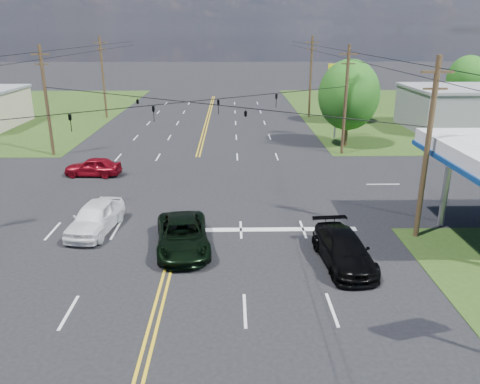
{
  "coord_description": "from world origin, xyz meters",
  "views": [
    {
      "loc": [
        3.01,
        -20.08,
        10.61
      ],
      "look_at": [
        3.49,
        6.0,
        1.57
      ],
      "focal_mm": 35.0,
      "sensor_mm": 36.0,
      "label": 1
    }
  ],
  "objects_px": {
    "pole_left_far": "(103,76)",
    "pickup_dkgreen": "(183,235)",
    "suv_black": "(344,250)",
    "pole_right_far": "(311,76)",
    "tree_right_a": "(349,95)",
    "pickup_white": "(95,217)",
    "pole_nw": "(46,100)",
    "tree_right_b": "(345,87)",
    "pole_se": "(427,148)",
    "retail_ne": "(472,109)",
    "pole_ne": "(346,99)",
    "tree_far_r": "(468,79)"
  },
  "relations": [
    {
      "from": "pole_right_far",
      "to": "tree_right_a",
      "type": "bearing_deg",
      "value": -86.42
    },
    {
      "from": "pole_right_far",
      "to": "tree_right_b",
      "type": "distance_m",
      "value": 5.4
    },
    {
      "from": "pickup_white",
      "to": "pole_right_far",
      "type": "bearing_deg",
      "value": 71.53
    },
    {
      "from": "pole_nw",
      "to": "tree_right_b",
      "type": "distance_m",
      "value": 33.1
    },
    {
      "from": "pole_nw",
      "to": "retail_ne",
      "type": "bearing_deg",
      "value": 14.35
    },
    {
      "from": "pole_right_far",
      "to": "pickup_white",
      "type": "relative_size",
      "value": 2.03
    },
    {
      "from": "pickup_white",
      "to": "pole_nw",
      "type": "bearing_deg",
      "value": 123.96
    },
    {
      "from": "retail_ne",
      "to": "tree_far_r",
      "type": "bearing_deg",
      "value": 68.2
    },
    {
      "from": "suv_black",
      "to": "pole_left_far",
      "type": "bearing_deg",
      "value": 112.92
    },
    {
      "from": "pole_left_far",
      "to": "pickup_dkgreen",
      "type": "xyz_separation_m",
      "value": [
        13.5,
        -38.36,
        -4.4
      ]
    },
    {
      "from": "pickup_dkgreen",
      "to": "suv_black",
      "type": "bearing_deg",
      "value": -20.09
    },
    {
      "from": "retail_ne",
      "to": "pole_nw",
      "type": "height_order",
      "value": "pole_nw"
    },
    {
      "from": "pole_ne",
      "to": "tree_far_r",
      "type": "xyz_separation_m",
      "value": [
        21.0,
        21.0,
        -0.37
      ]
    },
    {
      "from": "pole_left_far",
      "to": "retail_ne",
      "type": "bearing_deg",
      "value": -10.54
    },
    {
      "from": "pole_se",
      "to": "pickup_white",
      "type": "bearing_deg",
      "value": 176.74
    },
    {
      "from": "pickup_white",
      "to": "suv_black",
      "type": "bearing_deg",
      "value": -10.19
    },
    {
      "from": "pole_nw",
      "to": "pickup_dkgreen",
      "type": "distance_m",
      "value": 23.97
    },
    {
      "from": "tree_far_r",
      "to": "pickup_white",
      "type": "distance_m",
      "value": 54.25
    },
    {
      "from": "tree_right_a",
      "to": "pickup_white",
      "type": "xyz_separation_m",
      "value": [
        -18.55,
        -20.0,
        -4.03
      ]
    },
    {
      "from": "pole_ne",
      "to": "retail_ne",
      "type": "bearing_deg",
      "value": 32.91
    },
    {
      "from": "pole_right_far",
      "to": "tree_right_a",
      "type": "height_order",
      "value": "pole_right_far"
    },
    {
      "from": "pole_nw",
      "to": "pole_ne",
      "type": "height_order",
      "value": "same"
    },
    {
      "from": "pole_se",
      "to": "pickup_dkgreen",
      "type": "relative_size",
      "value": 1.71
    },
    {
      "from": "pole_right_far",
      "to": "tree_far_r",
      "type": "bearing_deg",
      "value": 5.44
    },
    {
      "from": "pole_right_far",
      "to": "pickup_white",
      "type": "xyz_separation_m",
      "value": [
        -17.55,
        -36.0,
        -4.33
      ]
    },
    {
      "from": "suv_black",
      "to": "pickup_white",
      "type": "height_order",
      "value": "pickup_white"
    },
    {
      "from": "pole_left_far",
      "to": "suv_black",
      "type": "relative_size",
      "value": 1.92
    },
    {
      "from": "pole_se",
      "to": "tree_right_b",
      "type": "height_order",
      "value": "pole_se"
    },
    {
      "from": "retail_ne",
      "to": "pickup_white",
      "type": "bearing_deg",
      "value": -140.98
    },
    {
      "from": "pole_right_far",
      "to": "tree_right_b",
      "type": "xyz_separation_m",
      "value": [
        3.5,
        -4.0,
        -0.95
      ]
    },
    {
      "from": "pole_nw",
      "to": "pole_right_far",
      "type": "bearing_deg",
      "value": 36.16
    },
    {
      "from": "pole_se",
      "to": "pickup_dkgreen",
      "type": "height_order",
      "value": "pole_se"
    },
    {
      "from": "pole_ne",
      "to": "tree_right_b",
      "type": "relative_size",
      "value": 1.34
    },
    {
      "from": "pole_se",
      "to": "pickup_white",
      "type": "xyz_separation_m",
      "value": [
        -17.55,
        1.0,
        -4.08
      ]
    },
    {
      "from": "pole_right_far",
      "to": "pickup_dkgreen",
      "type": "bearing_deg",
      "value": -108.05
    },
    {
      "from": "retail_ne",
      "to": "tree_far_r",
      "type": "xyz_separation_m",
      "value": [
        4.0,
        10.0,
        2.34
      ]
    },
    {
      "from": "pole_ne",
      "to": "pickup_dkgreen",
      "type": "distance_m",
      "value": 23.42
    },
    {
      "from": "tree_right_b",
      "to": "tree_far_r",
      "type": "distance_m",
      "value": 18.5
    },
    {
      "from": "pole_left_far",
      "to": "suv_black",
      "type": "bearing_deg",
      "value": -62.02
    },
    {
      "from": "pole_right_far",
      "to": "suv_black",
      "type": "height_order",
      "value": "pole_right_far"
    },
    {
      "from": "retail_ne",
      "to": "tree_far_r",
      "type": "relative_size",
      "value": 1.83
    },
    {
      "from": "pole_se",
      "to": "pickup_dkgreen",
      "type": "bearing_deg",
      "value": -173.78
    },
    {
      "from": "pole_right_far",
      "to": "tree_right_a",
      "type": "distance_m",
      "value": 16.03
    },
    {
      "from": "tree_right_a",
      "to": "tree_right_b",
      "type": "relative_size",
      "value": 1.15
    },
    {
      "from": "retail_ne",
      "to": "pickup_white",
      "type": "relative_size",
      "value": 2.85
    },
    {
      "from": "pole_right_far",
      "to": "pole_se",
      "type": "bearing_deg",
      "value": -90.0
    },
    {
      "from": "pole_ne",
      "to": "tree_right_a",
      "type": "relative_size",
      "value": 1.16
    },
    {
      "from": "tree_right_a",
      "to": "pole_ne",
      "type": "bearing_deg",
      "value": -108.43
    },
    {
      "from": "pole_se",
      "to": "tree_far_r",
      "type": "bearing_deg",
      "value": 61.7
    },
    {
      "from": "tree_far_r",
      "to": "pickup_dkgreen",
      "type": "distance_m",
      "value": 52.59
    }
  ]
}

